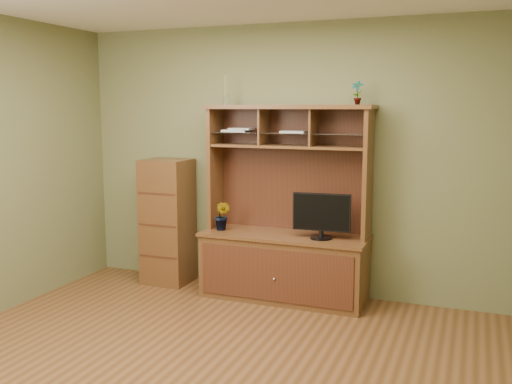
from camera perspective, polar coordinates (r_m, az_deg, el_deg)
The scene contains 8 objects.
room at distance 3.93m, azimuth -5.88°, elevation 0.72°, with size 4.54×4.04×2.74m.
media_hutch at distance 5.64m, azimuth 2.91°, elevation -5.44°, with size 1.66×0.61×1.90m.
monitor at distance 5.38m, azimuth 6.57°, elevation -2.30°, with size 0.54×0.21×0.43m.
orchid_plant at distance 5.73m, azimuth -3.38°, elevation -2.40°, with size 0.16×0.13×0.29m, color #32531C.
top_plant at distance 5.38m, azimuth 10.08°, elevation 9.76°, with size 0.12×0.08×0.22m, color #296423.
reed_diffuser at distance 5.78m, azimuth -3.04°, elevation 9.83°, with size 0.06×0.06×0.29m.
magazines at distance 5.66m, azimuth -0.01°, elevation 6.17°, with size 0.87×0.21×0.04m.
side_cabinet at distance 6.18m, azimuth -8.83°, elevation -2.93°, with size 0.48×0.43×1.33m.
Camera 1 is at (1.78, -3.47, 1.88)m, focal length 40.00 mm.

